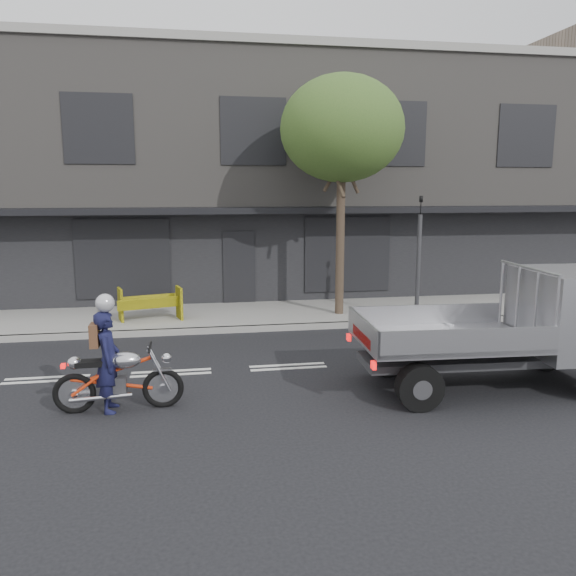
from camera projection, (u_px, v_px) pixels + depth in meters
The scene contains 10 objects.
ground at pixel (288, 367), 11.75m from camera, with size 80.00×80.00×0.00m, color black.
sidewalk at pixel (261, 315), 16.30m from camera, with size 32.00×3.20×0.15m, color gray.
kerb at pixel (268, 328), 14.75m from camera, with size 32.00×0.20×0.15m, color gray.
building_main at pixel (240, 181), 22.03m from camera, with size 26.00×10.00×8.00m, color slate.
street_tree at pixel (342, 130), 15.28m from camera, with size 3.40×3.40×6.74m.
traffic_light_pole at pixel (418, 264), 15.41m from camera, with size 0.12×0.12×3.50m.
motorcycle at pixel (119, 378), 9.38m from camera, with size 2.14×0.62×1.10m.
rider at pixel (108, 361), 9.30m from camera, with size 0.62×0.41×1.71m, color #131436.
flatbed_ute at pixel (551, 318), 10.46m from camera, with size 5.04×2.24×2.30m.
construction_barrier at pixel (149, 305), 15.05m from camera, with size 1.68×0.67×0.94m, color #FFF10D, non-canonical shape.
Camera 1 is at (-1.88, -11.13, 3.67)m, focal length 35.00 mm.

